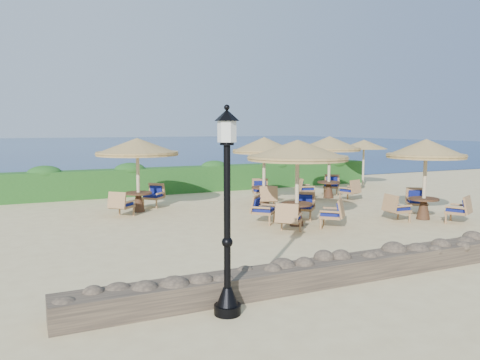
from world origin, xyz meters
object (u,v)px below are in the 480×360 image
extra_parasol (364,144)px  cafe_set_2 (137,155)px  cafe_set_4 (329,155)px  lamp_post (227,221)px  cafe_set_3 (264,155)px  cafe_set_1 (425,164)px  cafe_set_0 (297,165)px

extra_parasol → cafe_set_2: (-11.85, -2.13, -0.13)m
cafe_set_2 → cafe_set_4: bearing=-0.8°
lamp_post → cafe_set_3: lamp_post is taller
cafe_set_2 → cafe_set_4: same height
cafe_set_1 → cafe_set_2: size_ratio=0.94×
extra_parasol → cafe_set_3: cafe_set_3 is taller
cafe_set_4 → cafe_set_1: bearing=-89.0°
extra_parasol → cafe_set_1: size_ratio=0.87×
extra_parasol → cafe_set_2: 12.04m
extra_parasol → cafe_set_2: cafe_set_2 is taller
lamp_post → cafe_set_1: size_ratio=1.20×
cafe_set_0 → cafe_set_3: same height
lamp_post → extra_parasol: (12.60, 12.00, 0.62)m
cafe_set_3 → cafe_set_4: bearing=6.4°
lamp_post → extra_parasol: 17.41m
cafe_set_2 → extra_parasol: bearing=10.2°
extra_parasol → cafe_set_1: 8.28m
extra_parasol → cafe_set_2: size_ratio=0.82×
lamp_post → cafe_set_4: bearing=47.6°
lamp_post → cafe_set_3: bearing=59.3°
lamp_post → cafe_set_2: lamp_post is taller
lamp_post → cafe_set_2: (0.75, 9.87, 0.48)m
lamp_post → cafe_set_0: bearing=49.4°
cafe_set_4 → lamp_post: bearing=-132.4°
extra_parasol → cafe_set_3: (-7.03, -2.62, -0.22)m
cafe_set_3 → lamp_post: bearing=-120.7°
cafe_set_0 → lamp_post: bearing=-130.6°
extra_parasol → cafe_set_3: size_ratio=0.84×
lamp_post → cafe_set_4: lamp_post is taller
cafe_set_1 → cafe_set_3: (-3.42, 4.82, 0.10)m
cafe_set_3 → cafe_set_4: (3.34, 0.38, -0.07)m
lamp_post → cafe_set_1: 10.09m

